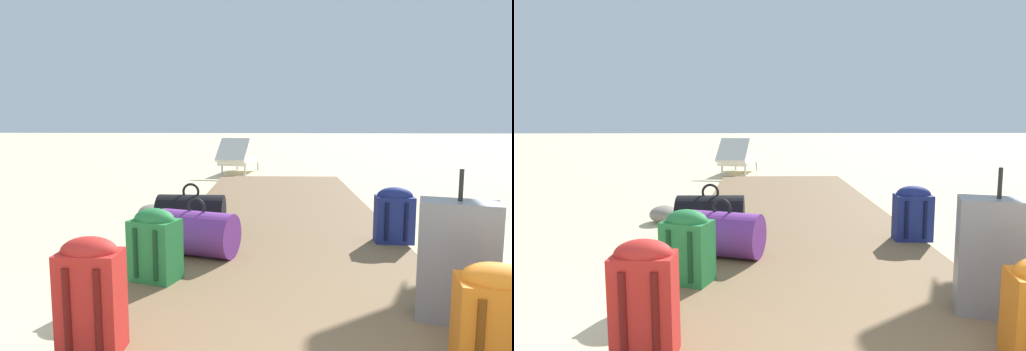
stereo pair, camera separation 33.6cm
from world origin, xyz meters
TOP-DOWN VIEW (x-y plane):
  - ground_plane at (0.00, 3.19)m, footprint 60.00×60.00m
  - boardwalk at (0.00, 3.99)m, footprint 2.17×7.98m
  - backpack_orange at (0.87, 1.26)m, footprint 0.35×0.30m
  - suitcase_grey at (0.91, 1.80)m, footprint 0.46×0.34m
  - backpack_green at (-0.91, 2.35)m, footprint 0.37×0.32m
  - backpack_red at (-0.95, 1.36)m, footprint 0.29×0.21m
  - duffel_bag_purple at (-0.72, 2.93)m, footprint 0.71×0.54m
  - backpack_navy at (0.98, 3.39)m, footprint 0.34×0.24m
  - duffel_bag_black at (-0.87, 3.54)m, footprint 0.63×0.40m
  - lounge_chair at (-0.85, 8.95)m, footprint 0.90×1.65m
  - rock_left_far at (-1.51, 4.51)m, footprint 0.37×0.41m

SIDE VIEW (x-z plane):
  - ground_plane at x=0.00m, z-range 0.00..0.00m
  - boardwalk at x=0.00m, z-range 0.00..0.08m
  - rock_left_far at x=-1.51m, z-range 0.00..0.19m
  - duffel_bag_purple at x=-0.72m, z-range 0.03..0.50m
  - duffel_bag_black at x=-0.87m, z-range 0.03..0.53m
  - lounge_chair at x=-0.85m, z-range -0.06..0.71m
  - backpack_orange at x=0.87m, z-range 0.09..0.59m
  - backpack_navy at x=0.98m, z-range 0.09..0.59m
  - backpack_green at x=-0.91m, z-range 0.09..0.59m
  - backpack_red at x=-0.95m, z-range 0.09..0.66m
  - suitcase_grey at x=0.91m, z-range -0.01..0.83m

